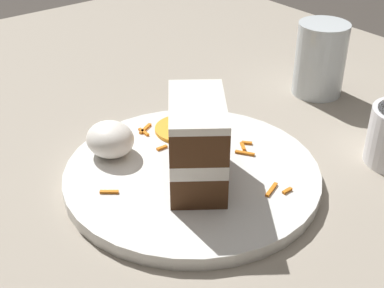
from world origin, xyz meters
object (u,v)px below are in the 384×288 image
(plate, at_px, (192,174))
(cake_slice, at_px, (197,142))
(cream_dollop, at_px, (110,139))
(orange_garnish, at_px, (182,129))
(drinking_glass, at_px, (320,64))

(plate, xyz_separation_m, cake_slice, (0.02, -0.01, 0.06))
(cream_dollop, relative_size, orange_garnish, 0.87)
(cake_slice, relative_size, drinking_glass, 1.13)
(orange_garnish, bearing_deg, cream_dollop, -94.81)
(plate, height_order, orange_garnish, orange_garnish)
(orange_garnish, bearing_deg, cake_slice, -28.56)
(cake_slice, bearing_deg, orange_garnish, 97.61)
(plate, height_order, drinking_glass, drinking_glass)
(cake_slice, xyz_separation_m, orange_garnish, (-0.10, 0.05, -0.05))
(drinking_glass, bearing_deg, cream_dollop, -93.55)
(orange_garnish, relative_size, drinking_glass, 0.64)
(cake_slice, xyz_separation_m, cream_dollop, (-0.11, -0.05, -0.03))
(cake_slice, distance_m, cream_dollop, 0.12)
(orange_garnish, bearing_deg, drinking_glass, 86.95)
(cream_dollop, bearing_deg, drinking_glass, 86.45)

